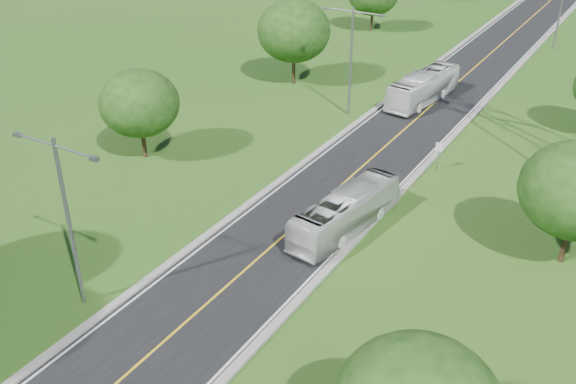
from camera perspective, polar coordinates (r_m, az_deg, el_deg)
name	(u,v)px	position (r m, az deg, el deg)	size (l,w,h in m)	color
ground	(460,81)	(72.59, 15.07, 9.55)	(260.00, 260.00, 0.00)	#245718
road	(477,66)	(78.11, 16.44, 10.72)	(8.00, 150.00, 0.06)	black
curb_left	(441,59)	(79.20, 13.47, 11.40)	(0.50, 150.00, 0.22)	gray
curb_right	(515,71)	(77.19, 19.49, 10.10)	(0.50, 150.00, 0.22)	gray
speed_limit_sign	(439,152)	(50.92, 13.24, 3.51)	(0.55, 0.09, 2.40)	slate
streetlight_near_left	(67,210)	(34.92, -19.07, -1.55)	(5.90, 0.25, 10.00)	slate
streetlight_mid_left	(351,52)	(59.38, 5.64, 12.24)	(5.90, 0.25, 10.00)	slate
streetlight_far_right	(563,0)	(86.98, 23.23, 15.43)	(5.90, 0.25, 10.00)	slate
tree_lb	(139,103)	(51.97, -13.09, 7.70)	(6.30, 6.30, 7.33)	black
tree_lc	(294,31)	(67.82, 0.52, 14.13)	(7.56, 7.56, 8.79)	black
bus_outbound	(346,212)	(41.90, 5.15, -1.79)	(2.32, 9.92, 2.76)	silver
bus_inbound	(424,87)	(64.80, 11.96, 9.10)	(2.52, 10.78, 3.00)	white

